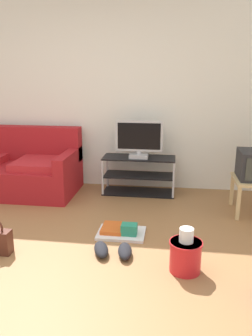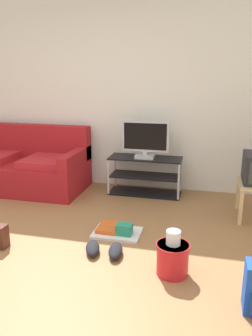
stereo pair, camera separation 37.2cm
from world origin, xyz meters
The scene contains 8 objects.
ground_plane centered at (0.00, 0.00, -0.01)m, with size 9.00×9.80×0.02m, color olive.
wall_back centered at (0.00, 2.45, 1.35)m, with size 9.00×0.10×2.70m, color silver.
couch centered at (-1.06, 1.95, 0.31)m, with size 1.81×0.91×0.87m.
tv_stand centered at (0.70, 2.10, 0.26)m, with size 0.98×0.38×0.51m.
flat_tv centered at (0.70, 2.08, 0.76)m, with size 0.63×0.22×0.50m.
cleaning_bucket centered at (1.29, 0.21, 0.16)m, with size 0.28×0.28×0.39m.
sneakers_pair centered at (0.64, 0.39, 0.04)m, with size 0.41×0.31×0.09m.
floor_tray centered at (0.65, 0.80, 0.04)m, with size 0.49×0.35×0.14m.
Camera 1 is at (1.16, -2.43, 1.63)m, focal length 37.01 mm.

